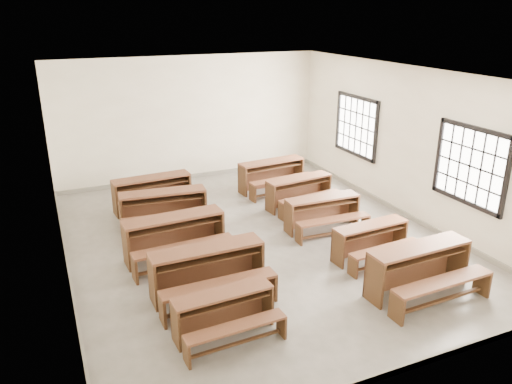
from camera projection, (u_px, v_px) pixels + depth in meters
name	position (u px, v px, depth m)	size (l,w,h in m)	color
room	(260.00, 133.00, 9.12)	(8.50, 8.50, 3.20)	gray
desk_set_0	(224.00, 311.00, 6.85)	(1.44, 0.80, 0.63)	brown
desk_set_1	(208.00, 268.00, 7.78)	(1.80, 0.95, 0.80)	brown
desk_set_2	(175.00, 234.00, 8.94)	(1.84, 1.02, 0.81)	brown
desk_set_3	(164.00, 207.00, 10.20)	(1.83, 1.08, 0.79)	brown
desk_set_4	(153.00, 191.00, 11.12)	(1.78, 1.01, 0.77)	brown
desk_set_5	(420.00, 266.00, 7.85)	(1.79, 0.97, 0.79)	brown
desk_set_6	(372.00, 239.00, 8.97)	(1.49, 0.84, 0.65)	brown
desk_set_7	(323.00, 211.00, 10.15)	(1.57, 0.86, 0.70)	brown
desk_set_8	(300.00, 190.00, 11.30)	(1.64, 0.98, 0.70)	brown
desk_set_9	(272.00, 173.00, 12.38)	(1.76, 1.03, 0.75)	brown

